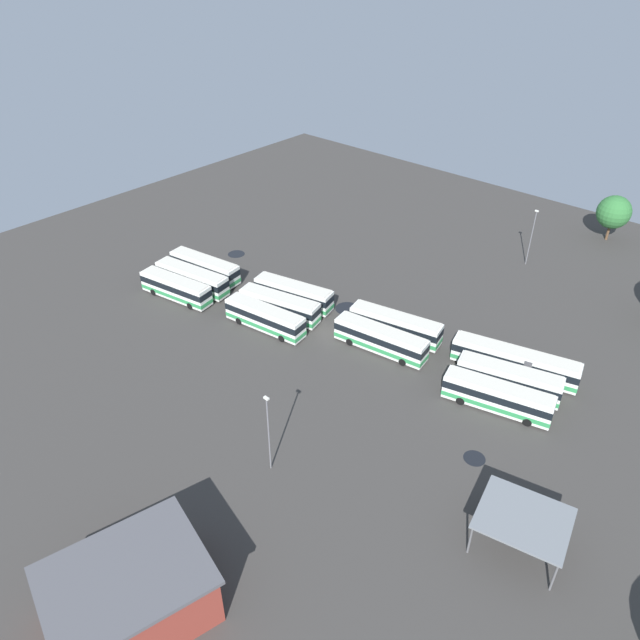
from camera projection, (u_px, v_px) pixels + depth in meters
name	position (u px, v px, depth m)	size (l,w,h in m)	color
ground_plane	(329.00, 333.00, 79.92)	(126.85, 126.85, 0.00)	#383533
bus_row0_slot0	(515.00, 361.00, 71.83)	(15.16, 6.17, 3.35)	silver
bus_row0_slot1	(509.00, 379.00, 69.07)	(12.09, 5.56, 3.35)	silver
bus_row0_slot2	(498.00, 396.00, 66.57)	(12.34, 5.39, 3.35)	silver
bus_row1_slot0	(395.00, 325.00, 78.25)	(12.58, 5.01, 3.35)	silver
bus_row1_slot1	(381.00, 339.00, 75.65)	(12.62, 4.25, 3.35)	silver
bus_row2_slot0	(293.00, 294.00, 84.85)	(12.04, 5.06, 3.35)	silver
bus_row2_slot1	(279.00, 305.00, 82.23)	(12.02, 5.09, 3.35)	silver
bus_row2_slot2	(265.00, 318.00, 79.75)	(12.03, 4.11, 3.35)	silver
bus_row3_slot0	(205.00, 267.00, 91.30)	(12.28, 4.26, 3.35)	silver
bus_row3_slot1	(192.00, 278.00, 88.49)	(12.48, 4.46, 3.35)	silver
bus_row3_slot2	(176.00, 288.00, 86.18)	(11.84, 4.42, 3.35)	silver
depot_building	(130.00, 595.00, 46.09)	(12.21, 14.07, 5.32)	maroon
maintenance_shelter	(524.00, 519.00, 50.96)	(8.76, 7.89, 3.66)	slate
lamp_post_near_entrance	(532.00, 235.00, 93.06)	(0.56, 0.28, 9.22)	slate
lamp_post_far_corner	(269.00, 431.00, 57.40)	(0.56, 0.28, 9.38)	slate
tree_north_edge	(614.00, 212.00, 100.33)	(5.58, 5.58, 7.88)	brown
puddle_front_lane	(348.00, 309.00, 84.85)	(3.52, 3.52, 0.01)	black
puddle_between_rows	(236.00, 254.00, 98.67)	(2.80, 2.80, 0.01)	black
puddle_near_shelter	(474.00, 458.00, 61.30)	(2.28, 2.28, 0.01)	black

